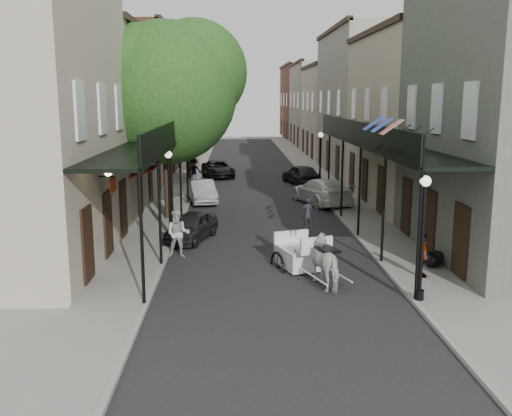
{
  "coord_description": "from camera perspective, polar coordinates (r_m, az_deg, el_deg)",
  "views": [
    {
      "loc": [
        -1.34,
        -17.87,
        6.03
      ],
      "look_at": [
        -0.48,
        4.77,
        1.6
      ],
      "focal_mm": 40.0,
      "sensor_mm": 36.0,
      "label": 1
    }
  ],
  "objects": [
    {
      "name": "car_left_far",
      "position": [
        43.56,
        -3.82,
        3.91
      ],
      "size": [
        2.89,
        4.79,
        1.24
      ],
      "primitive_type": "imported",
      "rotation": [
        0.0,
        0.0,
        0.2
      ],
      "color": "black",
      "rests_on": "ground"
    },
    {
      "name": "pedestrian_sidewalk_right",
      "position": [
        19.75,
        16.27,
        -4.56
      ],
      "size": [
        0.37,
        0.87,
        1.49
      ],
      "primitive_type": "imported",
      "rotation": [
        0.0,
        0.0,
        1.56
      ],
      "color": "gray",
      "rests_on": "sidewalk_right"
    },
    {
      "name": "lamppost_left",
      "position": [
        24.35,
        -8.65,
        1.53
      ],
      "size": [
        0.32,
        0.32,
        3.71
      ],
      "color": "black",
      "rests_on": "sidewalk_left"
    },
    {
      "name": "ground",
      "position": [
        18.91,
        2.02,
        -7.54
      ],
      "size": [
        140.0,
        140.0,
        0.0
      ],
      "primitive_type": "plane",
      "color": "gray",
      "rests_on": "ground"
    },
    {
      "name": "gallery_left",
      "position": [
        25.16,
        -10.11,
        6.39
      ],
      "size": [
        2.2,
        18.05,
        4.88
      ],
      "color": "black",
      "rests_on": "sidewalk_left"
    },
    {
      "name": "car_right_far",
      "position": [
        40.06,
        4.52,
        3.39
      ],
      "size": [
        2.68,
        4.4,
        1.4
      ],
      "primitive_type": "imported",
      "rotation": [
        0.0,
        0.0,
        3.41
      ],
      "color": "black",
      "rests_on": "ground"
    },
    {
      "name": "tree_far",
      "position": [
        42.15,
        -6.23,
        10.74
      ],
      "size": [
        6.45,
        6.0,
        8.61
      ],
      "color": "#382619",
      "rests_on": "sidewalk_left"
    },
    {
      "name": "trash_bags",
      "position": [
        21.27,
        17.35,
        -4.83
      ],
      "size": [
        0.93,
        1.08,
        0.57
      ],
      "color": "black",
      "rests_on": "sidewalk_right"
    },
    {
      "name": "road",
      "position": [
        38.37,
        -0.14,
        2.03
      ],
      "size": [
        8.0,
        90.0,
        0.01
      ],
      "primitive_type": "cube",
      "color": "black",
      "rests_on": "ground"
    },
    {
      "name": "car_left_mid",
      "position": [
        33.09,
        -5.4,
        1.64
      ],
      "size": [
        2.01,
        4.05,
        1.27
      ],
      "primitive_type": "imported",
      "rotation": [
        0.0,
        0.0,
        0.18
      ],
      "color": "#97979C",
      "rests_on": "ground"
    },
    {
      "name": "pedestrian_walking",
      "position": [
        21.82,
        -7.8,
        -2.57
      ],
      "size": [
        0.92,
        0.73,
        1.85
      ],
      "primitive_type": "imported",
      "rotation": [
        0.0,
        0.0,
        -0.03
      ],
      "color": "#A9ABA1",
      "rests_on": "ground"
    },
    {
      "name": "gallery_right",
      "position": [
        25.67,
        11.72,
        6.42
      ],
      "size": [
        2.2,
        18.05,
        4.88
      ],
      "color": "black",
      "rests_on": "sidewalk_right"
    },
    {
      "name": "building_row_left",
      "position": [
        48.42,
        -10.96,
        9.95
      ],
      "size": [
        5.0,
        80.0,
        10.5
      ],
      "primitive_type": "cube",
      "color": "#A59C84",
      "rests_on": "ground"
    },
    {
      "name": "building_row_right",
      "position": [
        48.89,
        9.71,
        10.0
      ],
      "size": [
        5.0,
        80.0,
        10.5
      ],
      "primitive_type": "cube",
      "color": "gray",
      "rests_on": "ground"
    },
    {
      "name": "pedestrian_sidewalk_left",
      "position": [
        40.44,
        -6.22,
        3.78
      ],
      "size": [
        1.19,
        0.88,
        1.65
      ],
      "primitive_type": "imported",
      "rotation": [
        0.0,
        0.0,
        3.42
      ],
      "color": "gray",
      "rests_on": "sidewalk_left"
    },
    {
      "name": "carriage",
      "position": [
        20.62,
        4.05,
        -2.97
      ],
      "size": [
        2.13,
        2.66,
        2.68
      ],
      "rotation": [
        0.0,
        0.0,
        0.32
      ],
      "color": "black",
      "rests_on": "ground"
    },
    {
      "name": "lamppost_right_far",
      "position": [
        36.49,
        6.44,
        4.74
      ],
      "size": [
        0.32,
        0.32,
        3.71
      ],
      "color": "black",
      "rests_on": "sidewalk_right"
    },
    {
      "name": "tree_near",
      "position": [
        28.19,
        -8.16,
        11.89
      ],
      "size": [
        7.31,
        6.8,
        9.63
      ],
      "color": "#382619",
      "rests_on": "sidewalk_left"
    },
    {
      "name": "car_right_near",
      "position": [
        32.68,
        6.56,
        1.67
      ],
      "size": [
        3.38,
        5.44,
        1.47
      ],
      "primitive_type": "imported",
      "rotation": [
        0.0,
        0.0,
        3.42
      ],
      "color": "white",
      "rests_on": "ground"
    },
    {
      "name": "lamppost_right_near",
      "position": [
        17.24,
        16.3,
        -2.74
      ],
      "size": [
        0.32,
        0.32,
        3.71
      ],
      "color": "black",
      "rests_on": "sidewalk_right"
    },
    {
      "name": "sidewalk_right",
      "position": [
        38.86,
        7.25,
        2.14
      ],
      "size": [
        2.2,
        90.0,
        0.12
      ],
      "primitive_type": "cube",
      "color": "gray",
      "rests_on": "ground"
    },
    {
      "name": "car_left_near",
      "position": [
        24.41,
        -6.47,
        -1.84
      ],
      "size": [
        2.45,
        3.84,
        1.22
      ],
      "primitive_type": "imported",
      "rotation": [
        0.0,
        0.0,
        -0.31
      ],
      "color": "black",
      "rests_on": "ground"
    },
    {
      "name": "sidewalk_left",
      "position": [
        38.51,
        -7.6,
        2.05
      ],
      "size": [
        2.2,
        90.0,
        0.12
      ],
      "primitive_type": "cube",
      "color": "gray",
      "rests_on": "ground"
    },
    {
      "name": "horse",
      "position": [
        18.53,
        7.27,
        -5.42
      ],
      "size": [
        1.42,
        2.07,
        1.6
      ],
      "primitive_type": "imported",
      "rotation": [
        0.0,
        0.0,
        3.46
      ],
      "color": "beige",
      "rests_on": "ground"
    }
  ]
}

